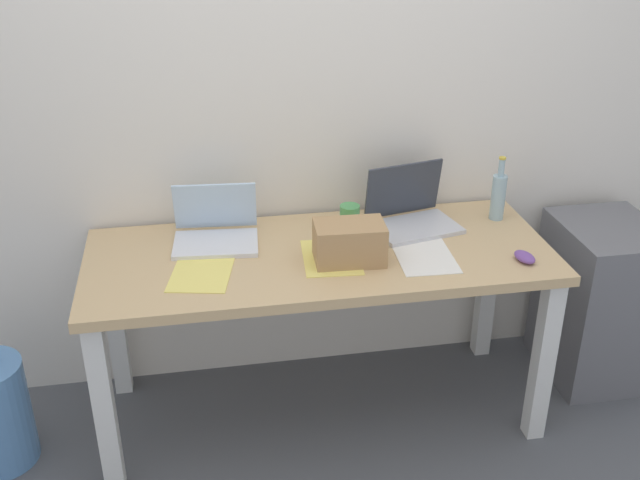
{
  "coord_description": "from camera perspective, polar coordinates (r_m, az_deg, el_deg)",
  "views": [
    {
      "loc": [
        -0.44,
        -2.5,
        2.07
      ],
      "look_at": [
        0.0,
        0.0,
        0.8
      ],
      "focal_mm": 42.31,
      "sensor_mm": 36.0,
      "label": 1
    }
  ],
  "objects": [
    {
      "name": "cardboard_box",
      "position": [
        2.76,
        2.24,
        -0.2
      ],
      "size": [
        0.26,
        0.17,
        0.15
      ],
      "primitive_type": "cube",
      "rotation": [
        0.0,
        0.0,
        -0.05
      ],
      "color": "tan",
      "rests_on": "desk"
    },
    {
      "name": "filing_cabinet",
      "position": [
        3.53,
        20.33,
        -4.33
      ],
      "size": [
        0.4,
        0.48,
        0.72
      ],
      "primitive_type": "cube",
      "color": "slate",
      "rests_on": "ground"
    },
    {
      "name": "paper_sheet_front_right",
      "position": [
        2.85,
        7.9,
        -1.22
      ],
      "size": [
        0.22,
        0.3,
        0.0
      ],
      "primitive_type": "cube",
      "rotation": [
        0.0,
        0.0,
        -0.04
      ],
      "color": "white",
      "rests_on": "desk"
    },
    {
      "name": "laptop_right",
      "position": [
        3.07,
        6.92,
        1.99
      ],
      "size": [
        0.38,
        0.32,
        0.24
      ],
      "color": "silver",
      "rests_on": "desk"
    },
    {
      "name": "ground_plane",
      "position": [
        3.27,
        -0.0,
        -12.71
      ],
      "size": [
        8.0,
        8.0,
        0.0
      ],
      "primitive_type": "plane",
      "color": "#515459"
    },
    {
      "name": "computer_mouse",
      "position": [
        2.88,
        15.22,
        -1.25
      ],
      "size": [
        0.08,
        0.11,
        0.03
      ],
      "primitive_type": "ellipsoid",
      "rotation": [
        0.0,
        0.0,
        0.21
      ],
      "color": "#724799",
      "rests_on": "desk"
    },
    {
      "name": "beer_bottle",
      "position": [
        3.17,
        13.34,
        3.31
      ],
      "size": [
        0.06,
        0.06,
        0.27
      ],
      "color": "#99B7C1",
      "rests_on": "desk"
    },
    {
      "name": "paper_sheet_front_left",
      "position": [
        2.75,
        -8.93,
        -2.42
      ],
      "size": [
        0.27,
        0.33,
        0.0
      ],
      "primitive_type": "cube",
      "rotation": [
        0.0,
        0.0,
        -0.21
      ],
      "color": "#F4E06B",
      "rests_on": "desk"
    },
    {
      "name": "laptop_left",
      "position": [
        2.94,
        -7.9,
        0.68
      ],
      "size": [
        0.34,
        0.28,
        0.22
      ],
      "color": "silver",
      "rests_on": "desk"
    },
    {
      "name": "desk",
      "position": [
        2.9,
        -0.0,
        -2.69
      ],
      "size": [
        1.76,
        0.71,
        0.75
      ],
      "color": "tan",
      "rests_on": "ground"
    },
    {
      "name": "paper_sheet_center",
      "position": [
        2.81,
        0.86,
        -1.3
      ],
      "size": [
        0.23,
        0.31,
        0.0
      ],
      "primitive_type": "cube",
      "rotation": [
        0.0,
        0.0,
        -0.08
      ],
      "color": "#F4E06B",
      "rests_on": "desk"
    },
    {
      "name": "coffee_mug",
      "position": [
        3.03,
        2.26,
        1.79
      ],
      "size": [
        0.08,
        0.08,
        0.09
      ],
      "primitive_type": "cylinder",
      "color": "#4C9E56",
      "rests_on": "desk"
    },
    {
      "name": "back_wall",
      "position": [
        3.04,
        -1.4,
        11.86
      ],
      "size": [
        5.2,
        0.08,
        2.6
      ],
      "primitive_type": "cube",
      "color": "silver",
      "rests_on": "ground"
    }
  ]
}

